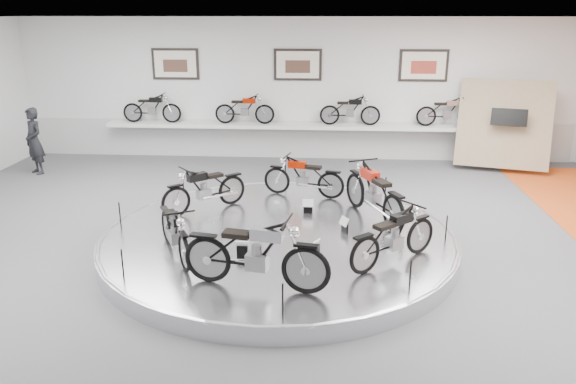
# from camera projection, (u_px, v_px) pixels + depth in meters

# --- Properties ---
(floor) EXTENTS (16.00, 16.00, 0.00)m
(floor) POSITION_uv_depth(u_px,v_px,m) (277.00, 255.00, 10.00)
(floor) COLOR #525255
(floor) RESTS_ON ground
(ceiling) EXTENTS (16.00, 16.00, 0.00)m
(ceiling) POSITION_uv_depth(u_px,v_px,m) (276.00, 21.00, 8.77)
(ceiling) COLOR white
(ceiling) RESTS_ON wall_back
(wall_back) EXTENTS (16.00, 0.00, 16.00)m
(wall_back) POSITION_uv_depth(u_px,v_px,m) (298.00, 90.00, 16.03)
(wall_back) COLOR silver
(wall_back) RESTS_ON floor
(dado_band) EXTENTS (15.68, 0.04, 1.10)m
(dado_band) POSITION_uv_depth(u_px,v_px,m) (297.00, 139.00, 16.46)
(dado_band) COLOR #BCBCBA
(dado_band) RESTS_ON floor
(display_platform) EXTENTS (6.40, 6.40, 0.30)m
(display_platform) POSITION_uv_depth(u_px,v_px,m) (278.00, 241.00, 10.24)
(display_platform) COLOR silver
(display_platform) RESTS_ON floor
(platform_rim) EXTENTS (6.40, 6.40, 0.10)m
(platform_rim) POSITION_uv_depth(u_px,v_px,m) (278.00, 235.00, 10.21)
(platform_rim) COLOR #B2B2BA
(platform_rim) RESTS_ON display_platform
(shelf) EXTENTS (11.00, 0.55, 0.10)m
(shelf) POSITION_uv_depth(u_px,v_px,m) (297.00, 126.00, 16.05)
(shelf) COLOR silver
(shelf) RESTS_ON wall_back
(poster_left) EXTENTS (1.35, 0.06, 0.88)m
(poster_left) POSITION_uv_depth(u_px,v_px,m) (175.00, 64.00, 16.00)
(poster_left) COLOR white
(poster_left) RESTS_ON wall_back
(poster_center) EXTENTS (1.35, 0.06, 0.88)m
(poster_center) POSITION_uv_depth(u_px,v_px,m) (298.00, 65.00, 15.77)
(poster_center) COLOR white
(poster_center) RESTS_ON wall_back
(poster_right) EXTENTS (1.35, 0.06, 0.88)m
(poster_right) POSITION_uv_depth(u_px,v_px,m) (424.00, 66.00, 15.55)
(poster_right) COLOR white
(poster_right) RESTS_ON wall_back
(display_panel) EXTENTS (2.56, 1.52, 2.30)m
(display_panel) POSITION_uv_depth(u_px,v_px,m) (504.00, 124.00, 15.05)
(display_panel) COLOR tan
(display_panel) RESTS_ON floor
(shelf_bike_a) EXTENTS (1.22, 0.43, 0.73)m
(shelf_bike_a) POSITION_uv_depth(u_px,v_px,m) (152.00, 110.00, 16.19)
(shelf_bike_a) COLOR black
(shelf_bike_a) RESTS_ON shelf
(shelf_bike_b) EXTENTS (1.22, 0.43, 0.73)m
(shelf_bike_b) POSITION_uv_depth(u_px,v_px,m) (245.00, 111.00, 16.02)
(shelf_bike_b) COLOR #941500
(shelf_bike_b) RESTS_ON shelf
(shelf_bike_c) EXTENTS (1.22, 0.43, 0.73)m
(shelf_bike_c) POSITION_uv_depth(u_px,v_px,m) (350.00, 112.00, 15.83)
(shelf_bike_c) COLOR black
(shelf_bike_c) RESTS_ON shelf
(shelf_bike_d) EXTENTS (1.22, 0.43, 0.73)m
(shelf_bike_d) POSITION_uv_depth(u_px,v_px,m) (447.00, 113.00, 15.66)
(shelf_bike_d) COLOR silver
(shelf_bike_d) RESTS_ON shelf
(bike_a) EXTENTS (1.38, 1.95, 1.09)m
(bike_a) POSITION_uv_depth(u_px,v_px,m) (374.00, 192.00, 10.74)
(bike_a) COLOR red
(bike_a) RESTS_ON display_platform
(bike_b) EXTENTS (1.61, 0.89, 0.90)m
(bike_b) POSITION_uv_depth(u_px,v_px,m) (304.00, 176.00, 12.10)
(bike_b) COLOR #941500
(bike_b) RESTS_ON display_platform
(bike_c) EXTENTS (1.57, 1.47, 0.94)m
(bike_c) POSITION_uv_depth(u_px,v_px,m) (204.00, 188.00, 11.21)
(bike_c) COLOR black
(bike_c) RESTS_ON display_platform
(bike_d) EXTENTS (1.19, 1.60, 0.90)m
(bike_d) POSITION_uv_depth(u_px,v_px,m) (175.00, 231.00, 9.12)
(bike_d) COLOR black
(bike_d) RESTS_ON display_platform
(bike_e) EXTENTS (1.96, 0.99, 1.10)m
(bike_e) POSITION_uv_depth(u_px,v_px,m) (256.00, 253.00, 8.03)
(bike_e) COLOR silver
(bike_e) RESTS_ON display_platform
(bike_f) EXTENTS (1.57, 1.47, 0.94)m
(bike_f) POSITION_uv_depth(u_px,v_px,m) (394.00, 236.00, 8.85)
(bike_f) COLOR black
(bike_f) RESTS_ON display_platform
(visitor) EXTENTS (0.76, 0.73, 1.76)m
(visitor) POSITION_uv_depth(u_px,v_px,m) (34.00, 141.00, 14.76)
(visitor) COLOR black
(visitor) RESTS_ON floor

